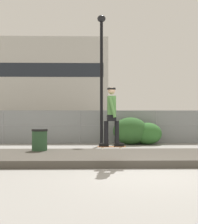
# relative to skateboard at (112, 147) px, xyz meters

# --- Properties ---
(ground_plane) EXTENTS (120.00, 120.00, 0.00)m
(ground_plane) POSITION_rel_skateboard_xyz_m (0.88, -0.87, -0.61)
(ground_plane) COLOR gray
(gravel_berm) EXTENTS (14.09, 3.09, 0.23)m
(gravel_berm) POSITION_rel_skateboard_xyz_m (0.88, 1.45, -0.50)
(gravel_berm) COLOR #4C473F
(gravel_berm) RESTS_ON ground_plane
(skateboard) EXTENTS (0.81, 0.23, 0.07)m
(skateboard) POSITION_rel_skateboard_xyz_m (0.00, 0.00, 0.00)
(skateboard) COLOR #9E5B33
(skater) EXTENTS (0.72, 0.59, 1.71)m
(skater) POSITION_rel_skateboard_xyz_m (-0.00, 0.00, 0.98)
(skater) COLOR black
(skater) RESTS_ON skateboard
(chain_fence) EXTENTS (21.57, 0.06, 1.85)m
(chain_fence) POSITION_rel_skateboard_xyz_m (0.88, 7.57, 0.32)
(chain_fence) COLOR gray
(chain_fence) RESTS_ON ground_plane
(street_lamp) EXTENTS (0.44, 0.44, 6.85)m
(street_lamp) POSITION_rel_skateboard_xyz_m (-0.10, 6.53, 3.64)
(street_lamp) COLOR black
(street_lamp) RESTS_ON ground_plane
(parked_car_near) EXTENTS (4.48, 2.10, 1.66)m
(parked_car_near) POSITION_rel_skateboard_xyz_m (-4.76, 9.84, 0.22)
(parked_car_near) COLOR #474C54
(parked_car_near) RESTS_ON ground_plane
(library_building) EXTENTS (22.10, 10.79, 16.02)m
(library_building) POSITION_rel_skateboard_xyz_m (-8.91, 46.87, 7.40)
(library_building) COLOR #B2AFA8
(library_building) RESTS_ON ground_plane
(shrub_left) EXTENTS (1.89, 1.55, 1.46)m
(shrub_left) POSITION_rel_skateboard_xyz_m (1.49, 7.01, 0.12)
(shrub_left) COLOR #2D5B28
(shrub_left) RESTS_ON ground_plane
(shrub_center) EXTENTS (1.52, 1.24, 1.18)m
(shrub_center) POSITION_rel_skateboard_xyz_m (2.41, 6.96, -0.03)
(shrub_center) COLOR #336B2D
(shrub_center) RESTS_ON ground_plane
(trash_bin) EXTENTS (0.59, 0.59, 1.03)m
(trash_bin) POSITION_rel_skateboard_xyz_m (-2.52, 2.36, -0.10)
(trash_bin) COLOR #2D5133
(trash_bin) RESTS_ON ground_plane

